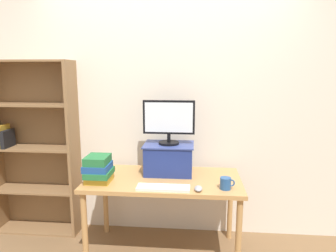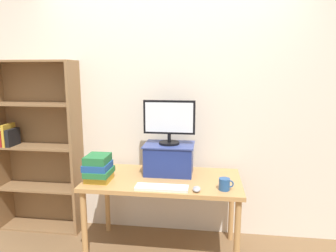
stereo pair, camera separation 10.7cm
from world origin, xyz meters
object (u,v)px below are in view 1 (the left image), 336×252
desk (164,186)px  riser_box (169,158)px  computer_monitor (169,120)px  keyboard (163,188)px  bookshelf_unit (33,147)px  book_stack (98,169)px  coffee_mug (226,183)px  computer_mouse (198,189)px

desk → riser_box: size_ratio=2.98×
riser_box → computer_monitor: 0.36m
desk → keyboard: size_ratio=3.18×
bookshelf_unit → keyboard: (1.41, -0.57, -0.16)m
bookshelf_unit → book_stack: size_ratio=6.90×
book_stack → bookshelf_unit: bearing=151.4°
bookshelf_unit → computer_monitor: bearing=-6.8°
book_stack → computer_monitor: bearing=26.1°
desk → keyboard: bearing=-84.3°
computer_monitor → coffee_mug: size_ratio=3.94×
computer_monitor → bookshelf_unit: bearing=173.2°
bookshelf_unit → desk: bearing=-12.7°
coffee_mug → keyboard: bearing=-174.6°
book_stack → coffee_mug: bearing=-3.4°
riser_box → book_stack: 0.65m
desk → bookshelf_unit: 1.44m
riser_box → coffee_mug: 0.61m
riser_box → book_stack: size_ratio=1.79×
computer_monitor → desk: bearing=-103.8°
bookshelf_unit → coffee_mug: bookshelf_unit is taller
computer_monitor → book_stack: 0.76m
riser_box → computer_mouse: (0.27, -0.41, -0.13)m
desk → riser_box: riser_box is taller
desk → computer_monitor: computer_monitor is taller
bookshelf_unit → riser_box: bearing=-6.8°
desk → book_stack: bearing=-165.4°
desk → coffee_mug: bearing=-21.4°
riser_box → coffee_mug: size_ratio=3.83×
computer_mouse → book_stack: bearing=172.0°
computer_monitor → book_stack: (-0.58, -0.29, -0.39)m
bookshelf_unit → coffee_mug: size_ratio=14.76×
desk → riser_box: 0.27m
computer_mouse → book_stack: book_stack is taller
computer_monitor → book_stack: computer_monitor is taller
bookshelf_unit → book_stack: (0.84, -0.46, -0.06)m
desk → bookshelf_unit: (-1.38, 0.31, 0.25)m
desk → computer_monitor: size_ratio=2.90×
desk → keyboard: (0.03, -0.26, 0.09)m
computer_mouse → book_stack: 0.87m
computer_monitor → coffee_mug: 0.76m
desk → coffee_mug: 0.58m
computer_mouse → coffee_mug: bearing=14.1°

